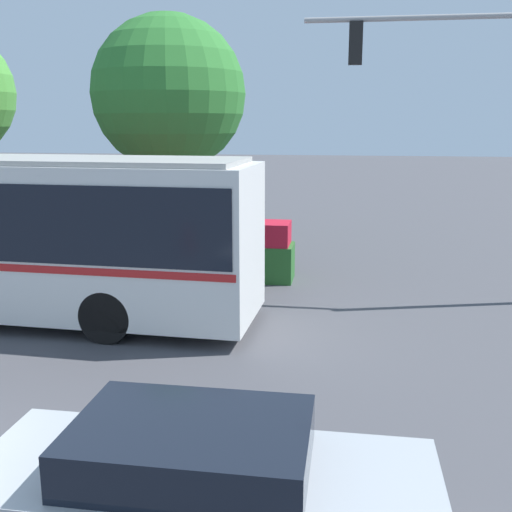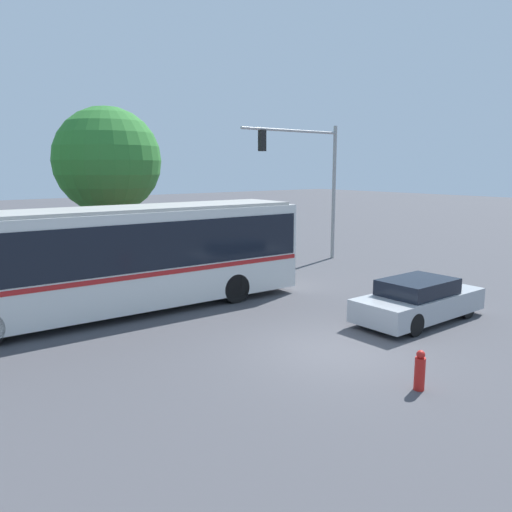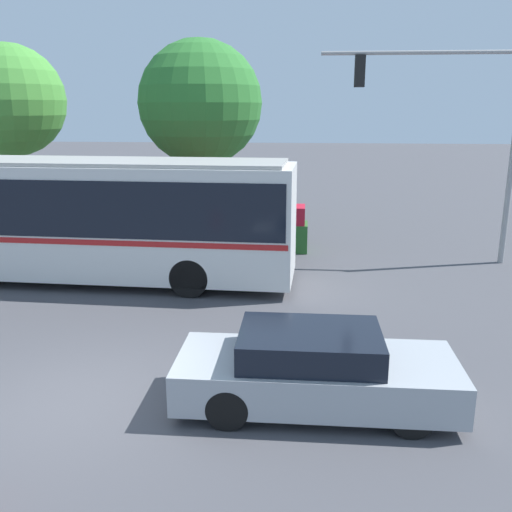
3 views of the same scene
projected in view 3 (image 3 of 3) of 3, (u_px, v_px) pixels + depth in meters
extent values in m
plane|color=#444449|center=(76.00, 402.00, 9.10)|extent=(140.00, 140.00, 0.00)
cube|color=silver|center=(71.00, 218.00, 15.19)|extent=(12.32, 2.91, 2.99)
cube|color=black|center=(69.00, 201.00, 15.07)|extent=(12.07, 2.94, 1.44)
cube|color=#B21E1E|center=(72.00, 231.00, 15.28)|extent=(12.19, 2.94, 0.14)
cube|color=#959592|center=(66.00, 161.00, 14.79)|extent=(11.82, 2.70, 0.10)
cylinder|color=black|center=(189.00, 278.00, 14.06)|extent=(1.01, 0.34, 1.00)
cylinder|color=black|center=(207.00, 256.00, 16.14)|extent=(1.01, 0.34, 1.00)
cube|color=#9EA3A8|center=(316.00, 377.00, 8.86)|extent=(4.45, 1.77, 0.66)
cube|color=black|center=(310.00, 344.00, 8.73)|extent=(2.23, 1.55, 0.46)
cylinder|color=black|center=(395.00, 369.00, 9.54)|extent=(0.65, 0.22, 0.64)
cylinder|color=black|center=(412.00, 416.00, 8.07)|extent=(0.65, 0.22, 0.64)
cylinder|color=black|center=(239.00, 363.00, 9.75)|extent=(0.65, 0.22, 0.64)
cylinder|color=black|center=(227.00, 409.00, 8.28)|extent=(0.65, 0.22, 0.64)
cylinder|color=gray|center=(422.00, 53.00, 15.92)|extent=(5.75, 0.12, 0.12)
cube|color=black|center=(360.00, 71.00, 16.19)|extent=(0.30, 0.22, 0.90)
cylinder|color=red|center=(360.00, 61.00, 16.23)|extent=(0.18, 0.02, 0.18)
cylinder|color=yellow|center=(359.00, 71.00, 16.31)|extent=(0.18, 0.02, 0.18)
cylinder|color=green|center=(359.00, 82.00, 16.39)|extent=(0.18, 0.02, 0.18)
cube|color=#286028|center=(166.00, 234.00, 19.00)|extent=(9.67, 1.04, 0.94)
cube|color=#B7192D|center=(165.00, 213.00, 18.81)|extent=(9.48, 0.98, 0.58)
cylinder|color=brown|center=(19.00, 183.00, 22.58)|extent=(0.38, 0.38, 3.39)
sphere|color=#479338|center=(9.00, 100.00, 21.73)|extent=(4.35, 4.35, 4.35)
cylinder|color=brown|center=(203.00, 190.00, 21.48)|extent=(0.29, 0.29, 3.19)
sphere|color=#2D752D|center=(200.00, 103.00, 20.64)|extent=(4.61, 4.61, 4.61)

